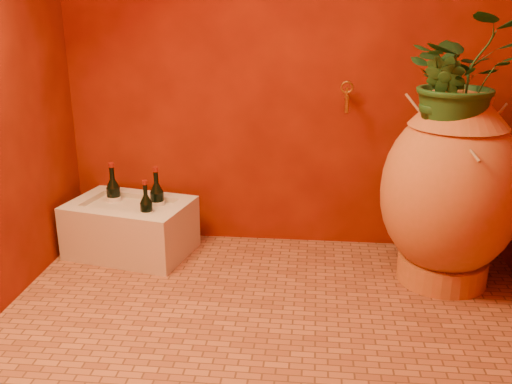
# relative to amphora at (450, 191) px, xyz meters

# --- Properties ---
(floor) EXTENTS (2.50, 2.50, 0.00)m
(floor) POSITION_rel_amphora_xyz_m (-0.85, -0.56, -0.49)
(floor) COLOR brown
(floor) RESTS_ON ground
(wall_back) EXTENTS (2.50, 0.02, 2.50)m
(wall_back) POSITION_rel_amphora_xyz_m (-0.85, 0.44, 0.76)
(wall_back) COLOR #561004
(wall_back) RESTS_ON ground
(amphora) EXTENTS (0.84, 0.84, 0.98)m
(amphora) POSITION_rel_amphora_xyz_m (0.00, 0.00, 0.00)
(amphora) COLOR #B26332
(amphora) RESTS_ON floor
(stone_basin) EXTENTS (0.74, 0.58, 0.31)m
(stone_basin) POSITION_rel_amphora_xyz_m (-1.70, 0.16, -0.34)
(stone_basin) COLOR beige
(stone_basin) RESTS_ON floor
(wine_bottle_a) EXTENTS (0.08, 0.08, 0.33)m
(wine_bottle_a) POSITION_rel_amphora_xyz_m (-1.55, 0.22, -0.20)
(wine_bottle_a) COLOR black
(wine_bottle_a) RESTS_ON stone_basin
(wine_bottle_b) EXTENTS (0.07, 0.07, 0.29)m
(wine_bottle_b) POSITION_rel_amphora_xyz_m (-1.58, 0.09, -0.21)
(wine_bottle_b) COLOR black
(wine_bottle_b) RESTS_ON stone_basin
(wine_bottle_c) EXTENTS (0.08, 0.08, 0.34)m
(wine_bottle_c) POSITION_rel_amphora_xyz_m (-1.82, 0.26, -0.20)
(wine_bottle_c) COLOR black
(wine_bottle_c) RESTS_ON stone_basin
(wall_tap) EXTENTS (0.07, 0.15, 0.16)m
(wall_tap) POSITION_rel_amphora_xyz_m (-0.51, 0.36, 0.41)
(wall_tap) COLOR #A57826
(wall_tap) RESTS_ON wall_back
(plant_main) EXTENTS (0.59, 0.53, 0.59)m
(plant_main) POSITION_rel_amphora_xyz_m (-0.01, -0.01, 0.55)
(plant_main) COLOR #1A491C
(plant_main) RESTS_ON amphora
(plant_side) EXTENTS (0.27, 0.28, 0.41)m
(plant_side) POSITION_rel_amphora_xyz_m (-0.10, -0.07, 0.46)
(plant_side) COLOR #1A491C
(plant_side) RESTS_ON amphora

